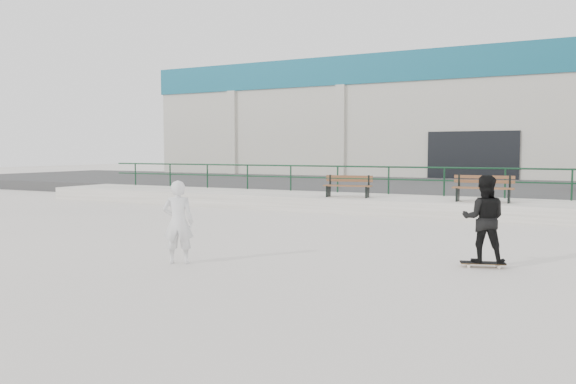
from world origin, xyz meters
The scene contains 10 objects.
ground centered at (0.00, 0.00, 0.00)m, with size 120.00×120.00×0.00m, color silver.
ledge centered at (0.00, 9.50, 0.25)m, with size 30.00×3.00×0.50m, color #AEAC9F.
parking_strip centered at (0.00, 18.00, 0.25)m, with size 60.00×14.00×0.50m, color #383838.
railing centered at (0.00, 10.80, 1.24)m, with size 28.00×0.06×1.03m.
commercial_building centered at (0.00, 31.99, 4.58)m, with size 44.20×16.33×8.00m.
bench_left centered at (-1.88, 8.94, 0.87)m, with size 1.69×0.67×0.76m.
bench_right centered at (2.52, 9.11, 0.91)m, with size 1.84×0.59×0.84m.
skateboard centered at (3.55, 1.27, 0.07)m, with size 0.80×0.42×0.09m.
standing_skater centered at (3.55, 1.27, 0.88)m, with size 0.76×0.59×1.57m, color black.
seated_skater centered at (-1.56, -0.90, 0.77)m, with size 0.57×0.37×1.55m, color white.
Camera 1 is at (4.85, -9.20, 2.09)m, focal length 35.00 mm.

